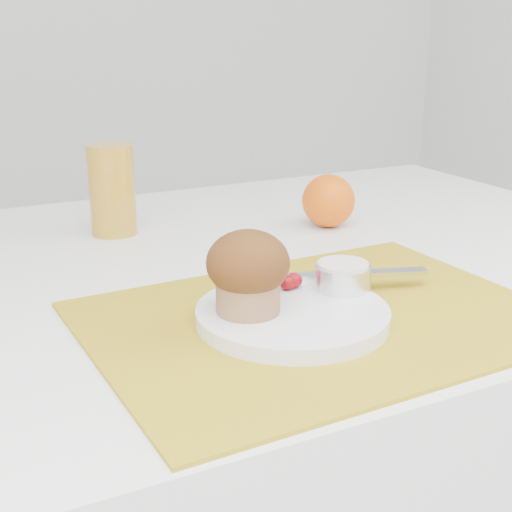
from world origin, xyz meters
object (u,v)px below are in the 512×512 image
plate (292,315)px  table (242,503)px  orange (328,201)px  juice_glass (112,190)px  muffin (248,271)px

plate → table: bearing=77.8°
table → orange: bearing=22.5°
juice_glass → muffin: (0.02, -0.39, -0.00)m
plate → orange: (0.23, 0.29, 0.03)m
plate → muffin: 0.07m
juice_glass → muffin: bearing=-86.7°
muffin → orange: bearing=46.1°
plate → orange: orange is taller
table → plate: bearing=-102.2°
table → plate: plate is taller
plate → orange: size_ratio=2.48×
orange → muffin: (-0.27, -0.28, 0.02)m
table → juice_glass: size_ratio=9.39×
juice_glass → table: bearing=-58.1°
table → orange: 0.46m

